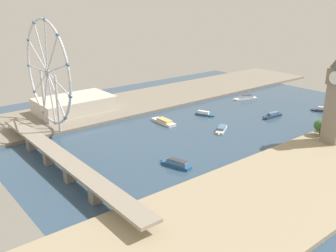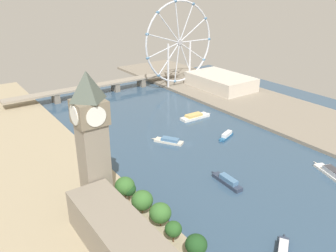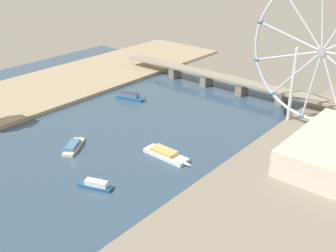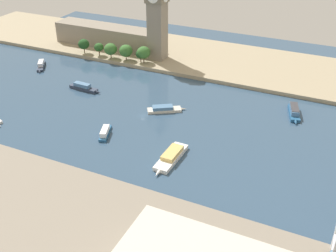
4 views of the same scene
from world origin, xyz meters
TOP-DOWN VIEW (x-y plane):
  - ground_plane at (0.00, 0.00)m, footprint 402.73×402.73m
  - riverbank_left at (-116.37, 0.00)m, footprint 90.00×520.00m
  - riverbank_right at (116.37, 0.00)m, footprint 90.00×520.00m
  - tree_row_embankment at (-78.62, -65.07)m, footprint 14.73×70.39m
  - ferris_wheel at (89.00, 131.01)m, footprint 95.86×3.20m
  - riverside_hall at (121.84, 92.80)m, footprint 48.93×76.86m
  - river_bridge at (-0.00, 161.40)m, footprint 214.73×13.74m
  - tour_boat_0 at (-45.54, 93.52)m, footprint 27.25×12.26m
  - tour_boat_1 at (31.63, -9.95)m, footprint 21.45×10.81m
  - tour_boat_2 at (38.67, 39.03)m, footprint 34.57×9.41m
  - tour_boat_3 at (-17.20, -60.22)m, footprint 6.71×27.95m
  - tour_boat_4 at (-12.36, 10.51)m, footprint 18.39×25.54m
  - tour_boat_5 at (46.79, -94.51)m, footprint 16.21×33.29m
  - tour_boat_6 at (-39.16, -120.01)m, footprint 22.62×16.40m

SIDE VIEW (x-z plane):
  - ground_plane at x=0.00m, z-range 0.00..0.00m
  - riverbank_left at x=-116.37m, z-range 0.00..3.00m
  - riverbank_right at x=116.37m, z-range 0.00..3.00m
  - tour_boat_4 at x=-12.36m, z-range -0.37..3.71m
  - tour_boat_2 at x=38.67m, z-range -0.44..4.23m
  - tour_boat_1 at x=31.63m, z-range -0.39..4.35m
  - tour_boat_6 at x=-39.16m, z-range -0.51..4.63m
  - tour_boat_3 at x=-17.20m, z-range -0.52..4.76m
  - tour_boat_5 at x=46.79m, z-range -0.53..4.85m
  - tour_boat_0 at x=-45.54m, z-range -0.42..5.22m
  - river_bridge at x=0.00m, z-range 2.97..14.87m
  - riverside_hall at x=121.84m, z-range 3.00..18.20m
  - tree_row_embankment at x=-78.62m, z-range 4.29..18.49m
  - ferris_wheel at x=89.00m, z-range 4.22..102.70m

